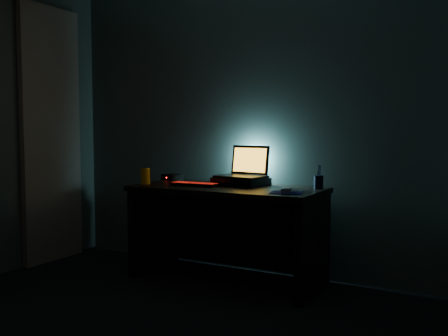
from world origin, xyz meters
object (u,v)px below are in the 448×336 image
mouse (286,190)px  router (172,177)px  laptop (245,170)px  keyboard (195,184)px  pen_cup (319,182)px  juice_glass (145,176)px

mouse → router: size_ratio=0.56×
laptop → mouse: (0.51, -0.37, -0.10)m
keyboard → router: 0.51m
laptop → keyboard: size_ratio=1.04×
mouse → laptop: bearing=129.3°
keyboard → pen_cup: pen_cup is taller
keyboard → juice_glass: size_ratio=3.02×
pen_cup → mouse: bearing=-109.0°
keyboard → pen_cup: size_ratio=3.94×
laptop → keyboard: laptop is taller
keyboard → pen_cup: (0.94, 0.26, 0.04)m
mouse → pen_cup: pen_cup is taller
keyboard → laptop: bearing=39.6°
laptop → juice_glass: size_ratio=3.15×
pen_cup → router: pen_cup is taller
juice_glass → router: size_ratio=0.69×
pen_cup → router: size_ratio=0.53×
keyboard → mouse: (0.82, -0.10, 0.01)m
keyboard → router: (-0.42, 0.29, 0.01)m
mouse → juice_glass: size_ratio=0.80×
router → keyboard: bearing=-18.5°
juice_glass → router: 0.39m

